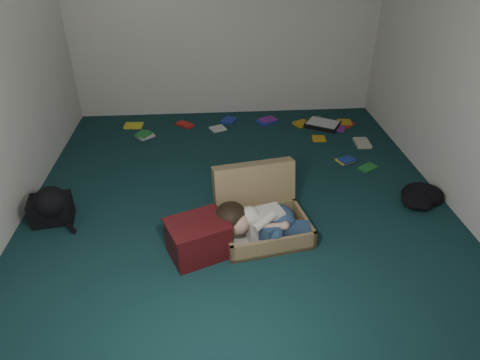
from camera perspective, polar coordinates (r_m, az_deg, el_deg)
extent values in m
plane|color=#123235|center=(4.14, -0.16, -3.03)|extent=(4.50, 4.50, 0.00)
plane|color=white|center=(5.75, -1.99, 21.07)|extent=(4.50, 0.00, 4.50)
plane|color=white|center=(1.58, 6.02, -10.70)|extent=(4.50, 0.00, 4.50)
plane|color=white|center=(4.21, 28.94, 13.30)|extent=(0.00, 4.50, 4.50)
cube|color=olive|center=(3.68, 3.35, -6.57)|extent=(0.81, 0.64, 0.17)
cube|color=beige|center=(3.71, 3.33, -7.09)|extent=(0.74, 0.57, 0.02)
cube|color=olive|center=(3.84, 1.91, -1.46)|extent=(0.76, 0.35, 0.54)
cube|color=silver|center=(3.60, 3.18, -5.67)|extent=(0.35, 0.27, 0.23)
sphere|color=tan|center=(3.49, -0.34, -5.75)|extent=(0.20, 0.20, 0.20)
ellipsoid|color=black|center=(3.50, -1.24, -4.83)|extent=(0.26, 0.28, 0.23)
ellipsoid|color=navy|center=(3.65, 5.48, -5.17)|extent=(0.24, 0.28, 0.23)
cube|color=navy|center=(3.55, 4.82, -6.60)|extent=(0.30, 0.26, 0.15)
cube|color=navy|center=(3.61, 7.22, -6.60)|extent=(0.27, 0.16, 0.11)
sphere|color=white|center=(3.67, 8.48, -6.30)|extent=(0.11, 0.11, 0.11)
sphere|color=white|center=(3.63, 8.90, -7.11)|extent=(0.10, 0.10, 0.10)
cylinder|color=tan|center=(3.49, 4.70, -6.22)|extent=(0.20, 0.10, 0.07)
cube|color=#450E11|center=(3.48, -5.61, -7.94)|extent=(0.54, 0.49, 0.30)
cube|color=#450E11|center=(3.38, -5.75, -5.84)|extent=(0.57, 0.52, 0.02)
cube|color=black|center=(5.77, 10.97, 7.28)|extent=(0.53, 0.49, 0.05)
cube|color=white|center=(5.76, 11.00, 7.55)|extent=(0.47, 0.43, 0.01)
cube|color=yellow|center=(5.84, -13.98, 7.02)|extent=(0.20, 0.15, 0.02)
cube|color=red|center=(5.74, -7.34, 7.30)|extent=(0.25, 0.24, 0.02)
cube|color=silver|center=(5.60, -2.98, 6.85)|extent=(0.20, 0.23, 0.02)
cube|color=#1D35A0|center=(5.81, 3.57, 7.78)|extent=(0.21, 0.24, 0.02)
cube|color=gold|center=(5.78, 8.26, 7.40)|extent=(0.25, 0.23, 0.02)
cube|color=#227E33|center=(5.95, 10.24, 7.92)|extent=(0.21, 0.17, 0.02)
cube|color=#792289|center=(5.74, 12.57, 6.78)|extent=(0.25, 0.25, 0.02)
cube|color=beige|center=(5.42, 15.97, 4.72)|extent=(0.19, 0.23, 0.02)
cube|color=yellow|center=(4.98, 13.91, 2.55)|extent=(0.22, 0.25, 0.02)
cube|color=red|center=(5.89, 13.83, 7.26)|extent=(0.25, 0.22, 0.02)
cube|color=silver|center=(5.53, -12.58, 5.75)|extent=(0.22, 0.18, 0.02)
cube|color=#1D35A0|center=(5.83, -1.48, 7.94)|extent=(0.25, 0.25, 0.02)
cube|color=gold|center=(5.42, 10.48, 5.48)|extent=(0.17, 0.21, 0.02)
cube|color=#227E33|center=(4.90, 16.72, 1.58)|extent=(0.23, 0.25, 0.02)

